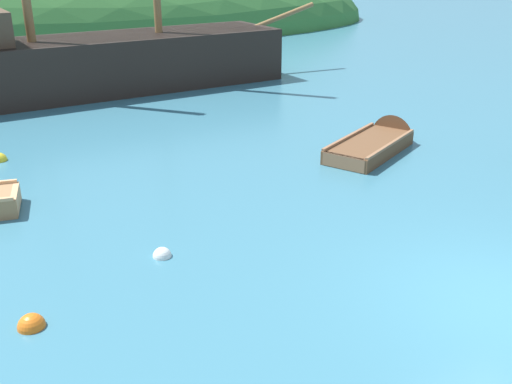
{
  "coord_description": "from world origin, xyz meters",
  "views": [
    {
      "loc": [
        -6.45,
        -5.67,
        5.02
      ],
      "look_at": [
        -2.1,
        5.0,
        0.26
      ],
      "focal_mm": 41.93,
      "sensor_mm": 36.0,
      "label": 1
    }
  ],
  "objects_px": {
    "sailing_ship": "(92,71)",
    "buoy_orange": "(32,327)",
    "rowboat_outer_right": "(379,143)",
    "buoy_white": "(162,256)"
  },
  "relations": [
    {
      "from": "sailing_ship",
      "to": "buoy_orange",
      "type": "bearing_deg",
      "value": -110.58
    },
    {
      "from": "sailing_ship",
      "to": "rowboat_outer_right",
      "type": "height_order",
      "value": "sailing_ship"
    },
    {
      "from": "buoy_orange",
      "to": "buoy_white",
      "type": "height_order",
      "value": "buoy_orange"
    },
    {
      "from": "sailing_ship",
      "to": "buoy_orange",
      "type": "relative_size",
      "value": 42.38
    },
    {
      "from": "rowboat_outer_right",
      "to": "buoy_orange",
      "type": "xyz_separation_m",
      "value": [
        -9.1,
        -5.11,
        -0.12
      ]
    },
    {
      "from": "sailing_ship",
      "to": "buoy_white",
      "type": "distance_m",
      "value": 13.38
    },
    {
      "from": "rowboat_outer_right",
      "to": "buoy_orange",
      "type": "distance_m",
      "value": 10.44
    },
    {
      "from": "rowboat_outer_right",
      "to": "buoy_orange",
      "type": "relative_size",
      "value": 9.37
    },
    {
      "from": "sailing_ship",
      "to": "rowboat_outer_right",
      "type": "xyz_separation_m",
      "value": [
        6.13,
        -9.57,
        -0.65
      ]
    },
    {
      "from": "buoy_orange",
      "to": "buoy_white",
      "type": "xyz_separation_m",
      "value": [
        2.23,
        1.34,
        0.0
      ]
    }
  ]
}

